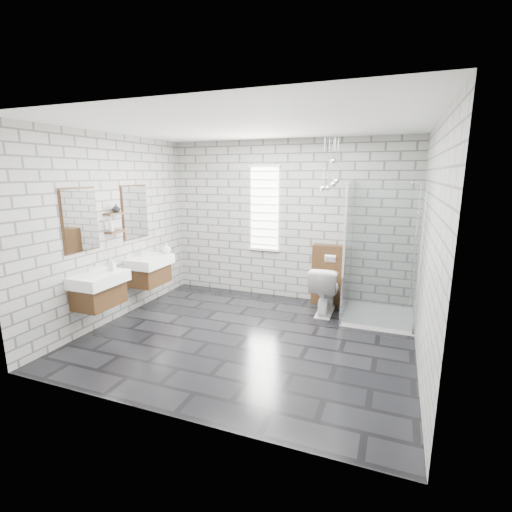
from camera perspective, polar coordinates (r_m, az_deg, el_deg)
The scene contains 20 objects.
floor at distance 5.10m, azimuth -1.34°, elevation -12.38°, with size 4.20×3.60×0.02m, color black.
ceiling at distance 4.66m, azimuth -1.51°, elevation 19.60°, with size 4.20×3.60×0.02m, color white.
wall_back at distance 6.38m, azimuth 4.77°, elevation 5.41°, with size 4.20×0.02×2.70m, color #A2A29C.
wall_front at distance 3.13m, azimuth -14.09°, elevation -2.41°, with size 4.20×0.02×2.70m, color #A2A29C.
wall_left at distance 5.82m, azimuth -21.08°, elevation 3.92°, with size 0.02×3.60×2.70m, color #A2A29C.
wall_right at distance 4.36m, azimuth 25.18°, elevation 0.95°, with size 0.02×3.60×2.70m, color #A2A29C.
vanity_left at distance 5.36m, azimuth -23.30°, elevation -3.44°, with size 0.47×0.70×1.57m.
vanity_right at distance 6.16m, azimuth -16.30°, elevation -0.94°, with size 0.47×0.70×1.57m.
shelf_lower at distance 5.73m, azimuth -20.79°, elevation 3.52°, with size 0.14×0.30×0.03m, color #492D16.
shelf_upper at distance 5.70m, azimuth -20.99°, elevation 6.10°, with size 0.14×0.30×0.03m, color #492D16.
window at distance 6.46m, azimuth 1.30°, elevation 7.31°, with size 0.56×0.05×1.48m.
cistern_panel at distance 6.27m, azimuth 11.39°, elevation -2.86°, with size 0.60×0.20×1.00m, color #492D16.
flush_plate at distance 6.10m, azimuth 11.35°, elevation -0.38°, with size 0.18×0.01×0.12m, color silver.
shower_enclosure at distance 5.70m, azimuth 17.48°, elevation -4.71°, with size 1.00×1.00×2.03m.
pendant_cluster at distance 5.73m, azimuth 11.44°, elevation 11.44°, with size 0.27×0.25×0.82m.
toilet at distance 5.88m, azimuth 10.61°, elevation -5.10°, with size 0.42×0.74×0.75m, color white.
soap_bottle_a at distance 5.39m, azimuth -21.27°, elevation -1.20°, with size 0.08×0.08×0.17m, color #B2B2B2.
soap_bottle_b at distance 6.26m, azimuth -13.64°, elevation 1.16°, with size 0.14×0.14×0.18m, color #B2B2B2.
soap_bottle_c at distance 5.65m, azimuth -21.38°, elevation 4.43°, with size 0.07×0.07×0.18m, color #B2B2B2.
vase at distance 5.72m, azimuth -20.70°, elevation 6.90°, with size 0.12×0.12×0.12m, color #B2B2B2.
Camera 1 is at (1.75, -4.28, 2.13)m, focal length 26.00 mm.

